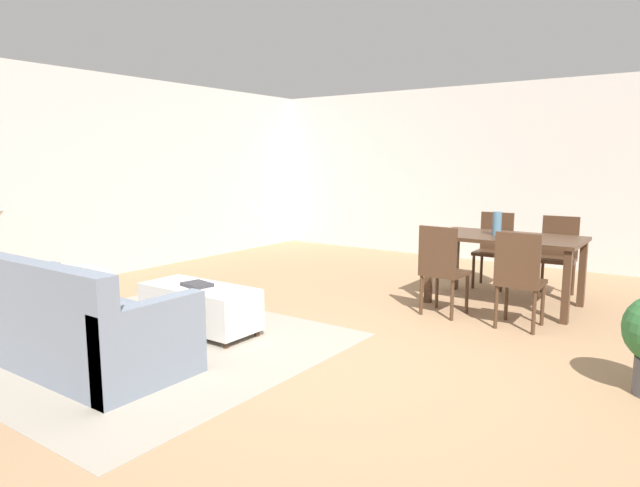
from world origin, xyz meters
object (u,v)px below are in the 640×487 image
ottoman_table (200,306)px  dining_chair_far_right (558,251)px  vase_centerpiece (497,223)px  dining_table (506,245)px  dining_chair_far_left (494,245)px  couch (67,326)px  dining_chair_near_right (519,275)px  dining_chair_near_left (441,265)px  book_on_ottoman (197,285)px

ottoman_table → dining_chair_far_right: (2.35, 3.37, 0.28)m
vase_centerpiece → ottoman_table: bearing=-126.1°
dining_table → vase_centerpiece: (-0.10, -0.02, 0.22)m
dining_chair_far_left → vase_centerpiece: size_ratio=3.60×
dining_table → dining_chair_far_right: bearing=64.6°
vase_centerpiece → couch: bearing=-120.1°
couch → dining_chair_near_right: bearing=47.7°
vase_centerpiece → dining_table: bearing=9.1°
dining_chair_far_left → dining_chair_far_right: 0.76m
vase_centerpiece → dining_chair_near_right: bearing=-59.4°
ottoman_table → dining_chair_near_right: bearing=36.7°
dining_chair_near_right → vase_centerpiece: vase_centerpiece is taller
dining_chair_far_right → dining_chair_near_left: bearing=-115.3°
ottoman_table → book_on_ottoman: (-0.01, -0.02, 0.20)m
dining_chair_far_right → vase_centerpiece: vase_centerpiece is taller
ottoman_table → dining_chair_far_right: bearing=55.1°
dining_chair_near_left → dining_chair_far_right: 1.77m
dining_chair_far_left → dining_chair_far_right: same height
book_on_ottoman → dining_chair_far_right: bearing=55.1°
couch → dining_table: size_ratio=1.34×
dining_chair_near_left → dining_chair_near_right: (0.77, -0.01, 0.00)m
book_on_ottoman → dining_chair_near_left: bearing=48.1°
dining_chair_near_right → book_on_ottoman: dining_chair_near_right is taller
dining_chair_near_left → dining_chair_far_left: (-0.00, 1.64, 0.00)m
couch → ottoman_table: (0.27, 1.13, -0.05)m
ottoman_table → book_on_ottoman: bearing=-126.4°
dining_chair_far_left → vase_centerpiece: 0.96m
vase_centerpiece → book_on_ottoman: size_ratio=0.98×
dining_table → dining_chair_far_left: size_ratio=1.68×
dining_table → vase_centerpiece: bearing=-170.9°
dining_table → dining_chair_near_right: size_ratio=1.68×
dining_table → book_on_ottoman: dining_table is taller
dining_chair_far_left → dining_chair_far_right: size_ratio=1.00×
ottoman_table → vase_centerpiece: (1.88, 2.57, 0.64)m
ottoman_table → dining_table: size_ratio=0.74×
dining_table → dining_chair_far_left: (-0.39, 0.82, -0.14)m
vase_centerpiece → book_on_ottoman: 3.24m
dining_chair_far_left → couch: bearing=-112.3°
dining_chair_near_right → dining_chair_far_left: same height
couch → dining_chair_near_left: (1.86, 2.90, 0.23)m
dining_chair_far_right → vase_centerpiece: 1.00m
dining_chair_far_left → dining_chair_near_left: bearing=-90.0°
vase_centerpiece → dining_chair_far_right: bearing=59.5°
couch → ottoman_table: size_ratio=1.82×
couch → dining_chair_near_right: dining_chair_near_right is taller
dining_chair_near_right → book_on_ottoman: bearing=-143.1°
dining_chair_near_right → dining_chair_near_left: bearing=179.2°
ottoman_table → vase_centerpiece: size_ratio=4.44×
dining_table → book_on_ottoman: 3.29m
dining_chair_near_left → dining_chair_far_right: same height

